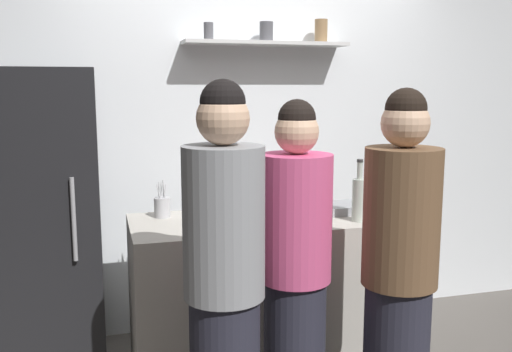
{
  "coord_description": "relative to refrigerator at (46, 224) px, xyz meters",
  "views": [
    {
      "loc": [
        -1.03,
        -2.52,
        1.67
      ],
      "look_at": [
        -0.18,
        0.5,
        1.16
      ],
      "focal_mm": 39.6,
      "sensor_mm": 36.0,
      "label": 1
    }
  ],
  "objects": [
    {
      "name": "counter",
      "position": [
        1.16,
        -0.35,
        -0.42
      ],
      "size": [
        1.42,
        0.69,
        0.91
      ],
      "primitive_type": "cube",
      "color": "#B7B2A8",
      "rests_on": "ground"
    },
    {
      "name": "person_pink_top",
      "position": [
        1.18,
        -0.95,
        -0.09
      ],
      "size": [
        0.34,
        0.34,
        1.61
      ],
      "rotation": [
        0.0,
        0.0,
        5.1
      ],
      "color": "#262633",
      "rests_on": "ground"
    },
    {
      "name": "person_grey_hoodie",
      "position": [
        0.79,
        -1.17,
        -0.04
      ],
      "size": [
        0.34,
        0.34,
        1.69
      ],
      "rotation": [
        0.0,
        0.0,
        4.36
      ],
      "color": "#262633",
      "rests_on": "ground"
    },
    {
      "name": "water_bottle_plastic",
      "position": [
        1.11,
        -0.23,
        0.14
      ],
      "size": [
        0.08,
        0.08,
        0.25
      ],
      "color": "silver",
      "rests_on": "counter"
    },
    {
      "name": "person_brown_jacket",
      "position": [
        1.59,
        -1.2,
        -0.06
      ],
      "size": [
        0.34,
        0.34,
        1.66
      ],
      "rotation": [
        0.0,
        0.0,
        2.48
      ],
      "color": "#262633",
      "rests_on": "ground"
    },
    {
      "name": "wine_bottle_amber_glass",
      "position": [
        0.95,
        -0.62,
        0.14
      ],
      "size": [
        0.07,
        0.07,
        0.29
      ],
      "color": "#472814",
      "rests_on": "counter"
    },
    {
      "name": "back_wall_assembly",
      "position": [
        1.34,
        0.4,
        0.42
      ],
      "size": [
        4.8,
        0.32,
        2.6
      ],
      "color": "white",
      "rests_on": "ground"
    },
    {
      "name": "wine_bottle_green_glass",
      "position": [
        1.01,
        -0.46,
        0.15
      ],
      "size": [
        0.08,
        0.08,
        0.31
      ],
      "color": "#19471E",
      "rests_on": "counter"
    },
    {
      "name": "refrigerator",
      "position": [
        0.0,
        0.0,
        0.0
      ],
      "size": [
        0.61,
        0.63,
        1.76
      ],
      "color": "black",
      "rests_on": "ground"
    },
    {
      "name": "wine_bottle_pale_glass",
      "position": [
        1.7,
        -0.55,
        0.16
      ],
      "size": [
        0.08,
        0.08,
        0.35
      ],
      "color": "#B2BFB2",
      "rests_on": "counter"
    },
    {
      "name": "utensil_holder",
      "position": [
        0.65,
        -0.15,
        0.09
      ],
      "size": [
        0.09,
        0.09,
        0.22
      ],
      "color": "#B2B2B7",
      "rests_on": "counter"
    },
    {
      "name": "baking_pan",
      "position": [
        1.67,
        -0.31,
        0.06
      ],
      "size": [
        0.34,
        0.24,
        0.05
      ],
      "primitive_type": "cube",
      "color": "gray",
      "rests_on": "counter"
    }
  ]
}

